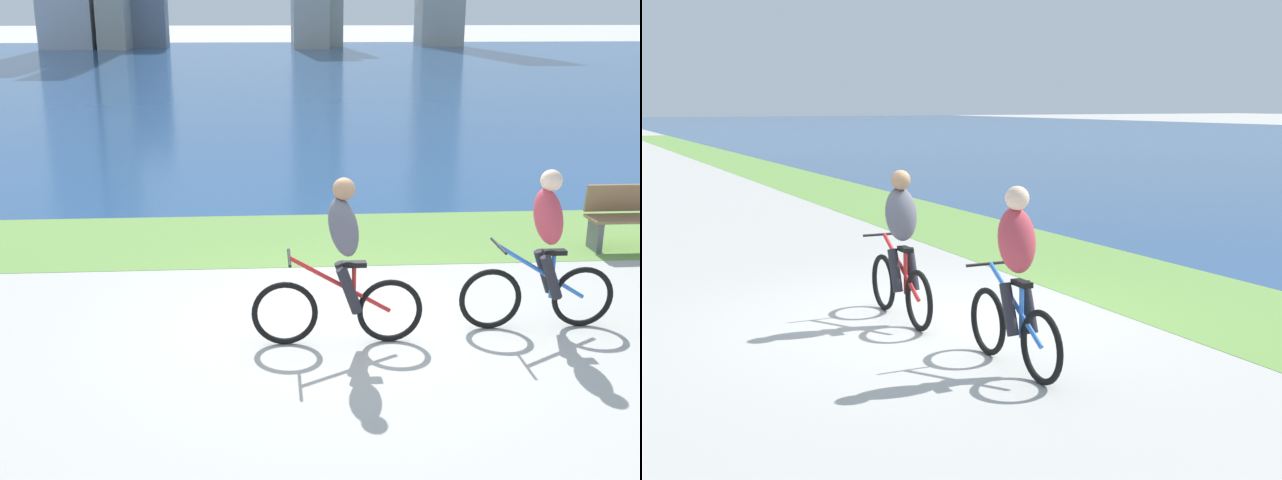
{
  "view_description": "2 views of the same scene",
  "coord_description": "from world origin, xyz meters",
  "views": [
    {
      "loc": [
        -0.81,
        -7.51,
        3.25
      ],
      "look_at": [
        -0.27,
        0.57,
        0.8
      ],
      "focal_mm": 43.1,
      "sensor_mm": 36.0,
      "label": 1
    },
    {
      "loc": [
        8.54,
        -3.9,
        2.43
      ],
      "look_at": [
        -0.13,
        0.38,
        0.87
      ],
      "focal_mm": 47.56,
      "sensor_mm": 36.0,
      "label": 2
    }
  ],
  "objects": [
    {
      "name": "cyclist_lead",
      "position": [
        -0.13,
        -0.38,
        0.84
      ],
      "size": [
        1.72,
        0.52,
        1.71
      ],
      "color": "black",
      "rests_on": "ground"
    },
    {
      "name": "grass_strip_bayside",
      "position": [
        0.0,
        3.32,
        0.0
      ],
      "size": [
        120.0,
        2.65,
        0.01
      ],
      "primitive_type": "cube",
      "color": "#6B9947",
      "rests_on": "ground"
    },
    {
      "name": "cyclist_trailing",
      "position": [
        2.0,
        -0.13,
        0.84
      ],
      "size": [
        1.65,
        0.52,
        1.7
      ],
      "color": "black",
      "rests_on": "ground"
    },
    {
      "name": "ground_plane",
      "position": [
        0.0,
        0.0,
        0.0
      ],
      "size": [
        300.0,
        300.0,
        0.0
      ],
      "primitive_type": "plane",
      "color": "#B2AFA8"
    }
  ]
}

